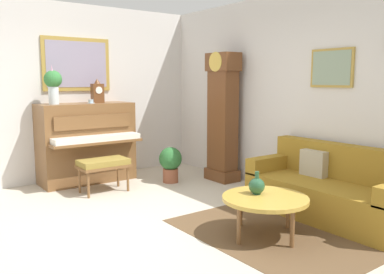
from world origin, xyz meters
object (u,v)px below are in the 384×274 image
Objects in this scene: couch at (329,190)px; green_jug at (257,186)px; coffee_table at (265,199)px; flower_vase at (53,83)px; piano at (87,142)px; mantel_clock at (97,92)px; grandfather_clock at (223,121)px; piano_bench at (103,164)px; potted_plant at (170,162)px; teacup at (91,102)px.

couch reaches higher than green_jug.
coffee_table is 0.17m from green_jug.
couch is at bearing 33.11° from flower_vase.
piano reaches higher than coffee_table.
flower_vase is (-0.00, -0.69, 0.14)m from mantel_clock.
grandfather_clock is at bearing 176.56° from couch.
grandfather_clock reaches higher than piano_bench.
mantel_clock is at bearing -173.37° from coffee_table.
green_jug is (1.95, -1.20, -0.46)m from grandfather_clock.
mantel_clock is 0.70m from flower_vase.
grandfather_clock reaches higher than coffee_table.
grandfather_clock reaches higher than piano.
potted_plant is (-2.44, 0.45, -0.07)m from coffee_table.
piano_bench is 6.03× the size of teacup.
mantel_clock reaches higher than potted_plant.
teacup reaches higher than piano.
piano_bench is at bearing -10.14° from teacup.
grandfather_clock is at bearing 62.14° from flower_vase.
coffee_table is at bearing 14.11° from piano_bench.
mantel_clock is 1.60m from potted_plant.
piano is at bearing 90.27° from flower_vase.
piano is 12.41× the size of teacup.
coffee_table is at bearing -10.37° from potted_plant.
flower_vase is at bearing -161.24° from green_jug.
piano_bench is at bearing -4.18° from piano.
flower_vase reaches higher than teacup.
piano_bench is 3.07m from couch.
grandfather_clock reaches higher than potted_plant.
green_jug reaches higher than coffee_table.
piano_bench is 0.80× the size of coffee_table.
couch is 5.00× the size of mantel_clock.
teacup reaches higher than green_jug.
couch is at bearing 14.26° from potted_plant.
coffee_table is (-0.01, -1.07, 0.08)m from couch.
piano is 1.64× the size of coffee_table.
mantel_clock is (-3.27, -0.38, 1.02)m from coffee_table.
coffee_table is 7.59× the size of teacup.
piano is 0.81m from mantel_clock.
green_jug is at bearing -10.92° from potted_plant.
piano_bench is at bearing -146.17° from couch.
grandfather_clock is at bearing 56.03° from piano.
teacup is (-3.22, -1.59, 0.96)m from couch.
coffee_table is at bearing 6.63° from mantel_clock.
teacup is at bearing -170.84° from coffee_table.
potted_plant is at bearing 85.05° from piano_bench.
flower_vase reaches higher than couch.
flower_vase is (-3.28, -2.14, 1.25)m from couch.
mantel_clock is at bearing 160.55° from piano_bench.
flower_vase is at bearing -90.04° from mantel_clock.
piano is 3.79× the size of mantel_clock.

